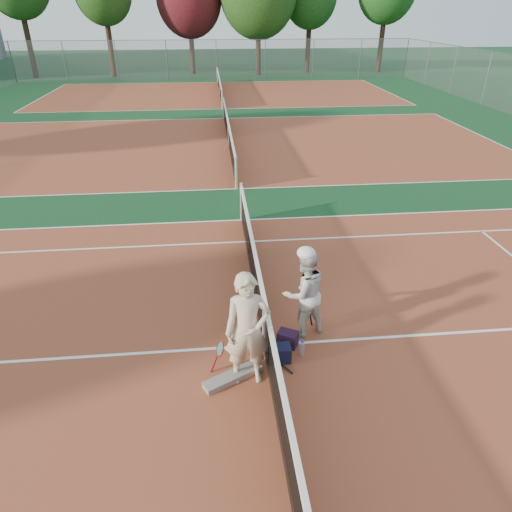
{
  "coord_description": "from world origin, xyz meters",
  "views": [
    {
      "loc": [
        -0.77,
        -6.34,
        5.34
      ],
      "look_at": [
        0.0,
        1.43,
        1.05
      ],
      "focal_mm": 32.0,
      "sensor_mm": 36.0,
      "label": 1
    }
  ],
  "objects_px": {
    "player_b": "(304,293)",
    "water_bottle": "(302,349)",
    "racket_red": "(220,356)",
    "racket_black_held": "(309,316)",
    "racket_spare": "(272,358)",
    "net_main": "(264,322)",
    "sports_bag_purple": "(288,339)",
    "sports_bag_navy": "(280,353)",
    "player_a": "(248,330)"
  },
  "relations": [
    {
      "from": "player_a",
      "to": "racket_black_held",
      "type": "height_order",
      "value": "player_a"
    },
    {
      "from": "player_b",
      "to": "sports_bag_navy",
      "type": "relative_size",
      "value": 4.57
    },
    {
      "from": "sports_bag_purple",
      "to": "player_b",
      "type": "bearing_deg",
      "value": 48.34
    },
    {
      "from": "net_main",
      "to": "sports_bag_purple",
      "type": "relative_size",
      "value": 31.72
    },
    {
      "from": "net_main",
      "to": "water_bottle",
      "type": "bearing_deg",
      "value": -27.94
    },
    {
      "from": "water_bottle",
      "to": "racket_red",
      "type": "bearing_deg",
      "value": -171.59
    },
    {
      "from": "racket_red",
      "to": "sports_bag_navy",
      "type": "height_order",
      "value": "racket_red"
    },
    {
      "from": "net_main",
      "to": "racket_black_held",
      "type": "distance_m",
      "value": 0.99
    },
    {
      "from": "player_a",
      "to": "player_b",
      "type": "height_order",
      "value": "player_a"
    },
    {
      "from": "player_b",
      "to": "water_bottle",
      "type": "height_order",
      "value": "player_b"
    },
    {
      "from": "racket_black_held",
      "to": "racket_spare",
      "type": "distance_m",
      "value": 1.15
    },
    {
      "from": "player_b",
      "to": "racket_spare",
      "type": "relative_size",
      "value": 2.85
    },
    {
      "from": "net_main",
      "to": "racket_black_held",
      "type": "bearing_deg",
      "value": 24.35
    },
    {
      "from": "racket_spare",
      "to": "sports_bag_navy",
      "type": "height_order",
      "value": "sports_bag_navy"
    },
    {
      "from": "racket_black_held",
      "to": "water_bottle",
      "type": "xyz_separation_m",
      "value": [
        -0.26,
        -0.73,
        -0.14
      ]
    },
    {
      "from": "net_main",
      "to": "player_b",
      "type": "relative_size",
      "value": 6.44
    },
    {
      "from": "net_main",
      "to": "player_a",
      "type": "relative_size",
      "value": 5.62
    },
    {
      "from": "racket_spare",
      "to": "racket_black_held",
      "type": "bearing_deg",
      "value": -82.86
    },
    {
      "from": "racket_black_held",
      "to": "racket_spare",
      "type": "relative_size",
      "value": 0.97
    },
    {
      "from": "racket_red",
      "to": "racket_spare",
      "type": "relative_size",
      "value": 0.95
    },
    {
      "from": "player_a",
      "to": "water_bottle",
      "type": "height_order",
      "value": "player_a"
    },
    {
      "from": "water_bottle",
      "to": "sports_bag_purple",
      "type": "bearing_deg",
      "value": 123.45
    },
    {
      "from": "sports_bag_navy",
      "to": "sports_bag_purple",
      "type": "distance_m",
      "value": 0.43
    },
    {
      "from": "racket_red",
      "to": "racket_black_held",
      "type": "distance_m",
      "value": 1.91
    },
    {
      "from": "sports_bag_navy",
      "to": "racket_spare",
      "type": "bearing_deg",
      "value": -179.6
    },
    {
      "from": "racket_red",
      "to": "sports_bag_navy",
      "type": "bearing_deg",
      "value": -9.29
    },
    {
      "from": "net_main",
      "to": "racket_red",
      "type": "xyz_separation_m",
      "value": [
        -0.79,
        -0.54,
        -0.23
      ]
    },
    {
      "from": "water_bottle",
      "to": "player_a",
      "type": "bearing_deg",
      "value": -155.01
    },
    {
      "from": "racket_red",
      "to": "sports_bag_navy",
      "type": "distance_m",
      "value": 1.03
    },
    {
      "from": "racket_black_held",
      "to": "water_bottle",
      "type": "height_order",
      "value": "racket_black_held"
    },
    {
      "from": "player_a",
      "to": "racket_spare",
      "type": "distance_m",
      "value": 1.09
    },
    {
      "from": "racket_black_held",
      "to": "racket_spare",
      "type": "height_order",
      "value": "racket_black_held"
    },
    {
      "from": "net_main",
      "to": "racket_red",
      "type": "bearing_deg",
      "value": -145.59
    },
    {
      "from": "sports_bag_purple",
      "to": "water_bottle",
      "type": "xyz_separation_m",
      "value": [
        0.2,
        -0.3,
        0.01
      ]
    },
    {
      "from": "racket_spare",
      "to": "sports_bag_purple",
      "type": "xyz_separation_m",
      "value": [
        0.33,
        0.38,
        0.09
      ]
    },
    {
      "from": "net_main",
      "to": "water_bottle",
      "type": "distance_m",
      "value": 0.79
    },
    {
      "from": "player_a",
      "to": "water_bottle",
      "type": "distance_m",
      "value": 1.35
    },
    {
      "from": "racket_black_held",
      "to": "racket_spare",
      "type": "xyz_separation_m",
      "value": [
        -0.78,
        -0.81,
        -0.23
      ]
    },
    {
      "from": "net_main",
      "to": "water_bottle",
      "type": "height_order",
      "value": "net_main"
    },
    {
      "from": "racket_spare",
      "to": "sports_bag_purple",
      "type": "height_order",
      "value": "sports_bag_purple"
    },
    {
      "from": "racket_black_held",
      "to": "sports_bag_navy",
      "type": "distance_m",
      "value": 1.05
    },
    {
      "from": "sports_bag_navy",
      "to": "racket_black_held",
      "type": "bearing_deg",
      "value": 50.88
    },
    {
      "from": "net_main",
      "to": "racket_black_held",
      "type": "relative_size",
      "value": 18.94
    },
    {
      "from": "net_main",
      "to": "player_b",
      "type": "distance_m",
      "value": 0.89
    },
    {
      "from": "sports_bag_purple",
      "to": "net_main",
      "type": "bearing_deg",
      "value": 176.22
    },
    {
      "from": "racket_spare",
      "to": "sports_bag_purple",
      "type": "distance_m",
      "value": 0.51
    },
    {
      "from": "racket_red",
      "to": "sports_bag_purple",
      "type": "distance_m",
      "value": 1.32
    },
    {
      "from": "player_b",
      "to": "sports_bag_purple",
      "type": "bearing_deg",
      "value": 28.91
    },
    {
      "from": "player_a",
      "to": "water_bottle",
      "type": "xyz_separation_m",
      "value": [
        0.97,
        0.45,
        -0.83
      ]
    },
    {
      "from": "racket_black_held",
      "to": "racket_red",
      "type": "bearing_deg",
      "value": -17.82
    }
  ]
}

